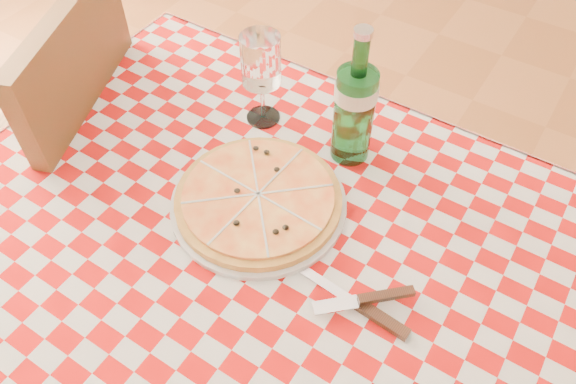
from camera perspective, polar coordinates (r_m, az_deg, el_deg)
name	(u,v)px	position (r m, az deg, el deg)	size (l,w,h in m)	color
dining_table	(280,269)	(1.09, -0.82, -7.83)	(1.20, 0.80, 0.75)	brown
tablecloth	(279,241)	(1.01, -0.87, -4.98)	(1.30, 0.90, 0.01)	#AD0C0A
chair_far	(69,155)	(1.53, -21.38, 3.53)	(0.57, 0.57, 0.98)	brown
pizza_plate	(258,198)	(1.04, -3.03, -0.65)	(0.33, 0.33, 0.04)	#C08C40
water_bottle	(356,98)	(1.06, 6.88, 9.51)	(0.08, 0.08, 0.29)	#186126
wine_glass	(262,80)	(1.16, -2.69, 11.29)	(0.08, 0.08, 0.21)	white
cutlery	(358,302)	(0.94, 7.11, -10.99)	(0.24, 0.20, 0.03)	silver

